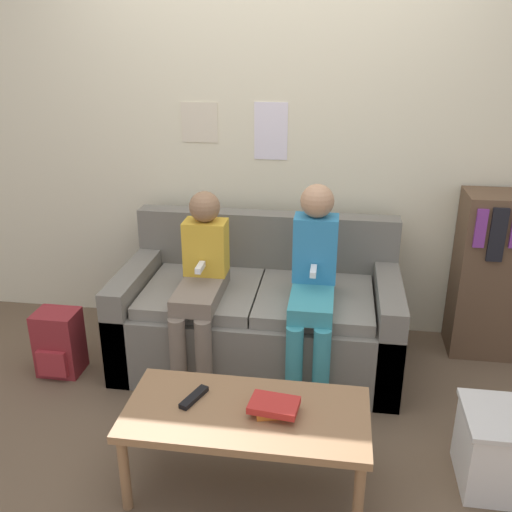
# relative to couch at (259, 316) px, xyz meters

# --- Properties ---
(ground_plane) EXTENTS (10.00, 10.00, 0.00)m
(ground_plane) POSITION_rel_couch_xyz_m (0.00, -0.54, -0.29)
(ground_plane) COLOR brown
(wall_back) EXTENTS (8.00, 0.06, 2.60)m
(wall_back) POSITION_rel_couch_xyz_m (-0.00, 0.51, 1.01)
(wall_back) COLOR beige
(wall_back) RESTS_ON ground_plane
(couch) EXTENTS (1.62, 0.84, 0.84)m
(couch) POSITION_rel_couch_xyz_m (0.00, 0.00, 0.00)
(couch) COLOR #6B665B
(couch) RESTS_ON ground_plane
(coffee_table) EXTENTS (1.04, 0.49, 0.39)m
(coffee_table) POSITION_rel_couch_xyz_m (0.10, -1.05, 0.06)
(coffee_table) COLOR #8E6642
(coffee_table) RESTS_ON ground_plane
(person_left) EXTENTS (0.24, 0.57, 1.06)m
(person_left) POSITION_rel_couch_xyz_m (-0.30, -0.20, 0.32)
(person_left) COLOR #756656
(person_left) RESTS_ON ground_plane
(person_right) EXTENTS (0.24, 0.57, 1.13)m
(person_right) POSITION_rel_couch_xyz_m (0.32, -0.19, 0.35)
(person_right) COLOR teal
(person_right) RESTS_ON ground_plane
(tv_remote) EXTENTS (0.10, 0.17, 0.02)m
(tv_remote) POSITION_rel_couch_xyz_m (-0.14, -1.01, 0.12)
(tv_remote) COLOR black
(tv_remote) RESTS_ON coffee_table
(book_stack) EXTENTS (0.22, 0.18, 0.06)m
(book_stack) POSITION_rel_couch_xyz_m (0.21, -1.05, 0.14)
(book_stack) COLOR orange
(book_stack) RESTS_ON coffee_table
(bookshelf) EXTENTS (0.52, 0.33, 1.02)m
(bookshelf) POSITION_rel_couch_xyz_m (1.42, 0.31, 0.23)
(bookshelf) COLOR brown
(bookshelf) RESTS_ON ground_plane
(storage_box) EXTENTS (0.35, 0.36, 0.36)m
(storage_box) POSITION_rel_couch_xyz_m (1.19, -0.88, -0.10)
(storage_box) COLOR silver
(storage_box) RESTS_ON ground_plane
(backpack) EXTENTS (0.24, 0.22, 0.39)m
(backpack) POSITION_rel_couch_xyz_m (-1.13, -0.33, -0.10)
(backpack) COLOR maroon
(backpack) RESTS_ON ground_plane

